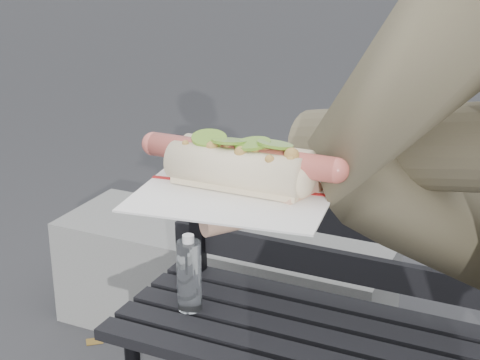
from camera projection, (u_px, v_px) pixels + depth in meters
name	position (u px, v px, depth m)	size (l,w,h in m)	color
park_bench	(415.00, 326.00, 1.76)	(1.50, 0.44, 0.88)	black
concrete_block	(222.00, 283.00, 2.65)	(1.20, 0.40, 0.40)	slate
held_hotdog	(449.00, 157.00, 0.70)	(0.63, 0.31, 0.20)	brown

